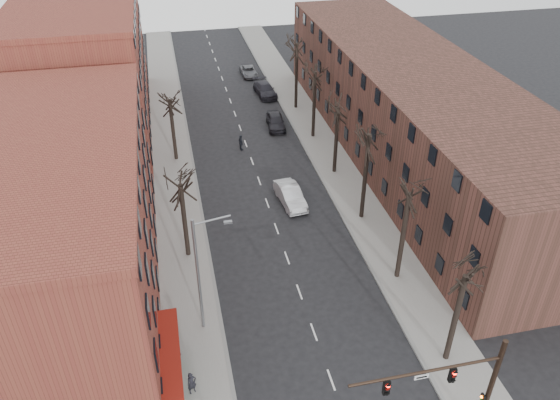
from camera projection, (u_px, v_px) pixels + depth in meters
sidewalk_left at (172, 155)px, 57.22m from camera, size 4.00×90.00×0.15m
sidewalk_right at (319, 140)px, 60.10m from camera, size 4.00×90.00×0.15m
building_left_near at (57, 230)px, 36.22m from camera, size 12.00×26.00×12.00m
building_left_far at (86, 68)px, 59.31m from camera, size 12.00×28.00×14.00m
building_right at (411, 110)px, 54.74m from camera, size 12.00×50.00×10.00m
awning_left at (174, 381)px, 33.37m from camera, size 1.20×7.00×0.15m
hedge at (173, 388)px, 32.18m from camera, size 0.80×6.00×1.00m
tree_right_a at (445, 359)px, 34.80m from camera, size 5.20×5.20×10.00m
tree_right_b at (397, 277)px, 41.32m from camera, size 5.20×5.20×10.80m
tree_right_c at (361, 218)px, 47.84m from camera, size 5.20×5.20×11.60m
tree_right_d at (334, 172)px, 54.36m from camera, size 5.20×5.20×10.00m
tree_right_e at (313, 137)px, 60.88m from camera, size 5.20×5.20×10.80m
tree_right_f at (296, 108)px, 67.40m from camera, size 5.20×5.20×11.60m
tree_left_a at (189, 255)px, 43.48m from camera, size 5.20×5.20×9.50m
tree_left_b at (177, 160)px, 56.52m from camera, size 5.20×5.20×9.50m
signal_mast_arm at (466, 384)px, 27.91m from camera, size 8.14×0.30×7.20m
streetlight at (200, 271)px, 34.30m from camera, size 2.45×0.22×9.03m
silver_sedan at (290, 195)px, 49.31m from camera, size 2.26×5.16×1.65m
parked_car_near at (276, 121)px, 62.42m from camera, size 2.31×4.90×1.62m
parked_car_mid at (265, 89)px, 70.44m from camera, size 2.64×5.55×1.56m
parked_car_far at (249, 71)px, 76.40m from camera, size 2.11×4.43×1.22m
pedestrian_a at (192, 383)px, 32.09m from camera, size 0.69×0.59×1.60m
pedestrian_b at (173, 347)px, 34.21m from camera, size 1.17×1.16×1.91m
pedestrian_crossing at (241, 143)px, 57.84m from camera, size 0.65×1.08×1.72m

